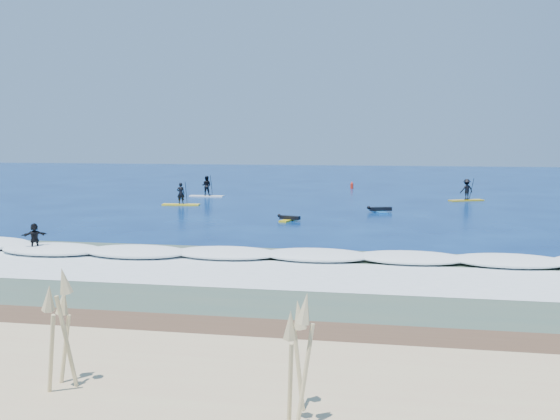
% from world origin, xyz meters
% --- Properties ---
extents(ground, '(160.00, 160.00, 0.00)m').
position_xyz_m(ground, '(0.00, 0.00, 0.00)').
color(ground, '#04194B').
rests_on(ground, ground).
extents(wet_sand_strip, '(90.00, 5.00, 0.08)m').
position_xyz_m(wet_sand_strip, '(0.00, -21.50, 0.00)').
color(wet_sand_strip, '#4D3424').
rests_on(wet_sand_strip, ground).
extents(shallow_water, '(90.00, 13.00, 0.01)m').
position_xyz_m(shallow_water, '(0.00, -14.00, 0.01)').
color(shallow_water, '#3D5345').
rests_on(shallow_water, ground).
extents(breaking_wave, '(40.00, 6.00, 0.30)m').
position_xyz_m(breaking_wave, '(0.00, -10.00, 0.00)').
color(breaking_wave, white).
rests_on(breaking_wave, ground).
extents(whitewater, '(34.00, 5.00, 0.02)m').
position_xyz_m(whitewater, '(0.00, -13.00, 0.00)').
color(whitewater, silver).
rests_on(whitewater, ground).
extents(sup_paddler_left, '(2.94, 0.98, 2.02)m').
position_xyz_m(sup_paddler_left, '(-7.92, 9.76, 0.63)').
color(sup_paddler_left, yellow).
rests_on(sup_paddler_left, ground).
extents(sup_paddler_center, '(3.04, 0.77, 2.13)m').
position_xyz_m(sup_paddler_center, '(-7.99, 16.79, 0.80)').
color(sup_paddler_center, white).
rests_on(sup_paddler_center, ground).
extents(sup_paddler_right, '(3.00, 2.00, 2.09)m').
position_xyz_m(sup_paddler_right, '(14.25, 17.09, 0.82)').
color(sup_paddler_right, gold).
rests_on(sup_paddler_right, ground).
extents(prone_paddler_near, '(1.51, 1.98, 0.40)m').
position_xyz_m(prone_paddler_near, '(1.79, 2.32, 0.14)').
color(prone_paddler_near, yellow).
rests_on(prone_paddler_near, ground).
extents(prone_paddler_far, '(1.76, 2.32, 0.47)m').
position_xyz_m(prone_paddler_far, '(7.33, 7.92, 0.16)').
color(prone_paddler_far, '#1763B1').
rests_on(prone_paddler_far, ground).
extents(wave_surfer, '(1.70, 1.45, 1.28)m').
position_xyz_m(wave_surfer, '(-7.60, -10.91, 0.74)').
color(wave_surfer, silver).
rests_on(wave_surfer, breaking_wave).
extents(marker_buoy, '(0.32, 0.32, 0.77)m').
position_xyz_m(marker_buoy, '(4.13, 27.75, 0.33)').
color(marker_buoy, red).
rests_on(marker_buoy, ground).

